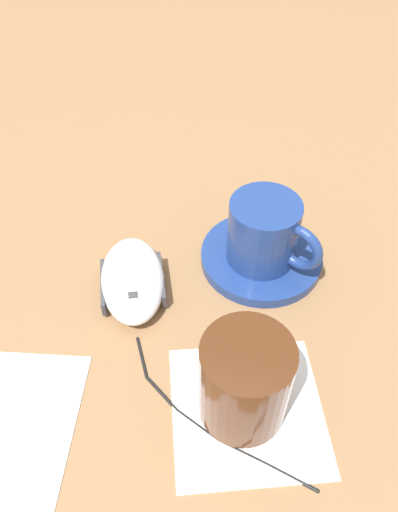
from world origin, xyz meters
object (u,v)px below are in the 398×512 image
(drinking_glass, at_px, (245,381))
(coffee_cup, at_px, (265,233))
(computer_mouse, at_px, (133,279))
(saucer, at_px, (261,257))

(drinking_glass, bearing_deg, coffee_cup, -86.21)
(computer_mouse, distance_m, drinking_glass, 0.17)
(coffee_cup, bearing_deg, computer_mouse, 29.25)
(coffee_cup, relative_size, drinking_glass, 1.15)
(saucer, distance_m, coffee_cup, 0.04)
(computer_mouse, bearing_deg, coffee_cup, -150.75)
(saucer, relative_size, drinking_glass, 1.51)
(saucer, height_order, computer_mouse, computer_mouse)
(saucer, relative_size, computer_mouse, 1.01)
(saucer, bearing_deg, coffee_cup, 105.45)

